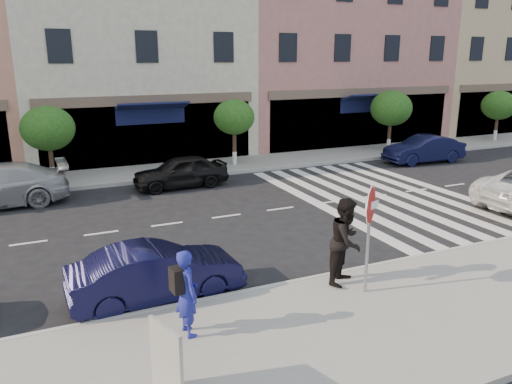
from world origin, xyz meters
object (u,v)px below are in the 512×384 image
object	(u,v)px
poster_board	(167,364)
car_far_mid	(181,172)
photographer	(187,293)
walker	(346,241)
car_near_mid	(157,273)
stop_sign	(370,215)
car_far_right	(424,149)

from	to	relation	value
poster_board	car_far_mid	size ratio (longest dim) A/B	0.33
photographer	walker	xyz separation A→B (m)	(3.89, 0.66, 0.16)
photographer	poster_board	xyz separation A→B (m)	(-0.80, -1.65, -0.22)
walker	car_near_mid	size ratio (longest dim) A/B	0.53
stop_sign	photographer	xyz separation A→B (m)	(-4.02, -0.04, -0.93)
stop_sign	walker	xyz separation A→B (m)	(-0.13, 0.62, -0.77)
stop_sign	car_near_mid	distance (m)	4.72
poster_board	car_far_right	bearing A→B (deg)	19.59
poster_board	car_far_mid	xyz separation A→B (m)	(3.75, 12.60, -0.11)
stop_sign	photographer	world-z (taller)	stop_sign
car_far_mid	car_far_right	bearing A→B (deg)	86.24
walker	poster_board	size ratio (longest dim) A/B	1.60
stop_sign	walker	size ratio (longest dim) A/B	1.22
car_far_mid	car_far_right	distance (m)	12.26
poster_board	car_far_mid	bearing A→B (deg)	55.39
walker	stop_sign	bearing A→B (deg)	-114.41
stop_sign	poster_board	world-z (taller)	stop_sign
photographer	car_far_mid	bearing A→B (deg)	-21.62
stop_sign	walker	bearing A→B (deg)	82.20
car_far_right	photographer	bearing A→B (deg)	-51.53
car_far_right	poster_board	bearing A→B (deg)	-49.00
photographer	walker	distance (m)	3.95
walker	car_far_mid	distance (m)	10.34
stop_sign	poster_board	xyz separation A→B (m)	(-4.82, -1.69, -1.16)
photographer	car_far_mid	xyz separation A→B (m)	(2.95, 10.95, -0.34)
poster_board	stop_sign	bearing A→B (deg)	1.35
photographer	poster_board	size ratio (longest dim) A/B	1.33
walker	car_far_right	size ratio (longest dim) A/B	0.49
poster_board	car_far_right	distance (m)	20.21
photographer	poster_board	bearing A→B (deg)	147.60
car_near_mid	photographer	bearing A→B (deg)	-178.51
photographer	car_far_right	xyz separation A→B (m)	(15.21, 10.68, -0.31)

